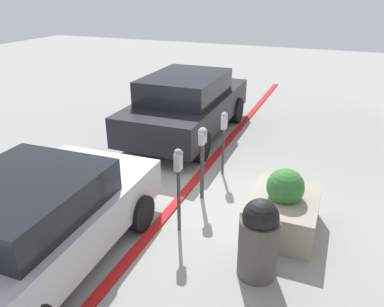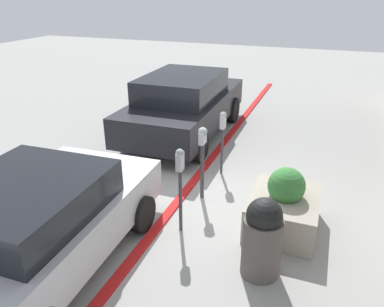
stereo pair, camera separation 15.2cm
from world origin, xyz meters
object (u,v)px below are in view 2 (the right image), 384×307
(parking_meter_second, at_px, (203,149))
(parked_car_front, at_px, (36,222))
(planter_box, at_px, (284,207))
(parking_meter_middle, at_px, (223,128))
(parking_meter_nearest, at_px, (180,175))
(parked_car_middle, at_px, (184,104))
(trash_bin, at_px, (262,238))

(parking_meter_second, bearing_deg, parked_car_front, 149.71)
(parking_meter_second, distance_m, parked_car_front, 2.99)
(planter_box, bearing_deg, parking_meter_middle, 44.25)
(parking_meter_nearest, bearing_deg, parking_meter_middle, -0.88)
(parking_meter_nearest, height_order, parking_meter_middle, parking_meter_nearest)
(parking_meter_second, bearing_deg, parked_car_middle, 27.40)
(parking_meter_nearest, xyz_separation_m, parked_car_middle, (4.03, 1.54, -0.15))
(parking_meter_middle, relative_size, trash_bin, 1.17)
(planter_box, relative_size, parked_car_middle, 0.29)
(planter_box, bearing_deg, parked_car_middle, 42.33)
(parked_car_middle, height_order, trash_bin, parked_car_middle)
(parked_car_middle, bearing_deg, parking_meter_second, -153.59)
(parking_meter_nearest, bearing_deg, parked_car_middle, 20.89)
(parking_meter_second, height_order, planter_box, parking_meter_second)
(parking_meter_middle, xyz_separation_m, parked_car_front, (-3.67, 1.56, -0.29))
(parking_meter_middle, xyz_separation_m, planter_box, (-1.55, -1.51, -0.63))
(parking_meter_nearest, distance_m, parking_meter_second, 1.10)
(parking_meter_second, distance_m, parking_meter_middle, 1.10)
(planter_box, relative_size, parked_car_front, 0.34)
(parking_meter_middle, height_order, parked_car_middle, parked_car_middle)
(parking_meter_second, xyz_separation_m, parked_car_middle, (2.93, 1.52, -0.13))
(parked_car_middle, bearing_deg, planter_box, -138.66)
(parking_meter_second, height_order, parked_car_front, parking_meter_second)
(planter_box, distance_m, parked_car_front, 3.74)
(parking_meter_second, relative_size, parking_meter_middle, 1.03)
(parking_meter_second, relative_size, parked_car_front, 0.35)
(parked_car_front, bearing_deg, parking_meter_second, -32.37)
(parking_meter_second, bearing_deg, planter_box, -106.15)
(parked_car_front, bearing_deg, parking_meter_nearest, -48.11)
(trash_bin, bearing_deg, parking_meter_second, 40.97)
(parking_meter_nearest, bearing_deg, parking_meter_second, 1.07)
(parking_meter_second, height_order, parked_car_middle, parked_car_middle)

